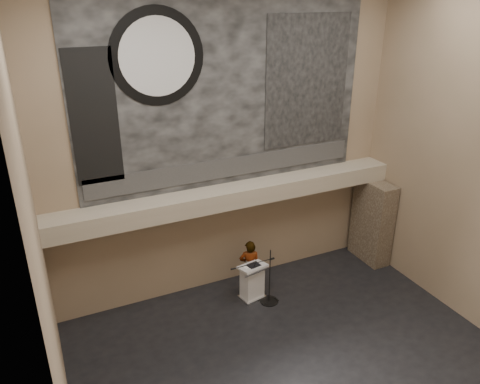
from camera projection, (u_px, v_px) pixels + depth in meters
floor at (297, 365)px, 11.05m from camera, size 10.00×10.00×0.00m
wall_back at (228, 146)px, 12.69m from camera, size 10.00×0.02×8.50m
wall_front at (476, 318)px, 6.04m from camera, size 10.00×0.02×8.50m
wall_left at (41, 257)px, 7.42m from camera, size 0.02×8.00×8.50m
soffit at (234, 195)px, 12.87m from camera, size 10.00×0.80×0.50m
sprinkler_left at (179, 216)px, 12.32m from camera, size 0.04×0.04×0.06m
sprinkler_right at (294, 193)px, 13.68m from camera, size 0.04×0.04×0.06m
banner at (227, 93)px, 12.08m from camera, size 8.00×0.05×5.00m
banner_text_strip at (229, 167)px, 12.87m from camera, size 7.76×0.02×0.55m
banner_clock_rim at (157, 57)px, 10.95m from camera, size 2.30×0.02×2.30m
banner_clock_face at (158, 57)px, 10.94m from camera, size 1.84×0.02×1.84m
banner_building_print at (307, 82)px, 12.95m from camera, size 2.60×0.02×3.60m
banner_brick_print at (94, 119)px, 10.85m from camera, size 1.10×0.02×3.20m
stone_pier at (372, 221)px, 14.94m from camera, size 0.60×1.40×2.70m
lectern at (252, 282)px, 13.22m from camera, size 0.83×0.66×1.14m
binder at (254, 265)px, 12.97m from camera, size 0.38×0.32×0.04m
papers at (248, 267)px, 12.91m from camera, size 0.26×0.32×0.00m
speaker_person at (250, 266)px, 13.46m from camera, size 0.70×0.59×1.65m
mic_stand at (268, 295)px, 13.19m from camera, size 1.43×0.52×1.68m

